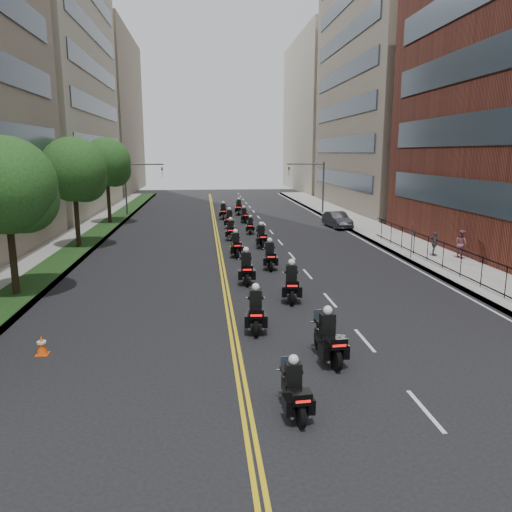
{
  "coord_description": "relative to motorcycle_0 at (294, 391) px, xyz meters",
  "views": [
    {
      "loc": [
        -2.44,
        -11.39,
        6.61
      ],
      "look_at": [
        0.12,
        13.01,
        1.5
      ],
      "focal_mm": 35.0,
      "sensor_mm": 36.0,
      "label": 1
    }
  ],
  "objects": [
    {
      "name": "ground",
      "position": [
        0.23,
        -0.23,
        -0.62
      ],
      "size": [
        160.0,
        160.0,
        0.0
      ],
      "primitive_type": "plane",
      "color": "black",
      "rests_on": "ground"
    },
    {
      "name": "sidewalk_right",
      "position": [
        12.23,
        24.77,
        -0.54
      ],
      "size": [
        4.0,
        90.0,
        0.15
      ],
      "primitive_type": "cube",
      "color": "gray",
      "rests_on": "ground"
    },
    {
      "name": "sidewalk_left",
      "position": [
        -11.77,
        24.77,
        -0.54
      ],
      "size": [
        4.0,
        90.0,
        0.15
      ],
      "primitive_type": "cube",
      "color": "gray",
      "rests_on": "ground"
    },
    {
      "name": "grass_strip",
      "position": [
        -10.97,
        24.77,
        -0.45
      ],
      "size": [
        2.0,
        90.0,
        0.04
      ],
      "primitive_type": "cube",
      "color": "#163814",
      "rests_on": "sidewalk_left"
    },
    {
      "name": "building_right_tan",
      "position": [
        21.71,
        47.77,
        14.38
      ],
      "size": [
        15.11,
        28.0,
        30.0
      ],
      "color": "gray",
      "rests_on": "ground"
    },
    {
      "name": "building_right_far",
      "position": [
        21.73,
        77.77,
        12.38
      ],
      "size": [
        15.0,
        28.0,
        26.0
      ],
      "primitive_type": "cube",
      "color": "#AEA88C",
      "rests_on": "ground"
    },
    {
      "name": "building_left_mid",
      "position": [
        -21.74,
        47.77,
        16.38
      ],
      "size": [
        16.11,
        28.0,
        34.0
      ],
      "color": "#AEA88C",
      "rests_on": "ground"
    },
    {
      "name": "building_left_far",
      "position": [
        -21.77,
        77.77,
        12.38
      ],
      "size": [
        16.0,
        28.0,
        26.0
      ],
      "primitive_type": "cube",
      "color": "gray",
      "rests_on": "ground"
    },
    {
      "name": "iron_fence",
      "position": [
        11.23,
        11.77,
        0.29
      ],
      "size": [
        0.05,
        28.0,
        1.5
      ],
      "color": "black",
      "rests_on": "sidewalk_right"
    },
    {
      "name": "street_trees",
      "position": [
        -10.81,
        18.37,
        4.51
      ],
      "size": [
        4.4,
        38.4,
        7.98
      ],
      "color": "black",
      "rests_on": "ground"
    },
    {
      "name": "traffic_signal_right",
      "position": [
        9.77,
        41.77,
        3.08
      ],
      "size": [
        4.09,
        0.2,
        5.6
      ],
      "color": "#3F3F44",
      "rests_on": "ground"
    },
    {
      "name": "traffic_signal_left",
      "position": [
        -9.3,
        41.77,
        3.08
      ],
      "size": [
        4.09,
        0.2,
        5.6
      ],
      "color": "#3F3F44",
      "rests_on": "ground"
    },
    {
      "name": "motorcycle_0",
      "position": [
        0.0,
        0.0,
        0.0
      ],
      "size": [
        0.54,
        2.12,
        1.56
      ],
      "rotation": [
        0.0,
        0.0,
        0.07
      ],
      "color": "black",
      "rests_on": "ground"
    },
    {
      "name": "motorcycle_1",
      "position": [
        1.69,
        3.18,
        0.1
      ],
      "size": [
        0.66,
        2.45,
        1.81
      ],
      "rotation": [
        0.0,
        0.0,
        0.08
      ],
      "color": "black",
      "rests_on": "ground"
    },
    {
      "name": "motorcycle_2",
      "position": [
        -0.34,
        6.29,
        0.09
      ],
      "size": [
        0.65,
        2.42,
        1.79
      ],
      "rotation": [
        0.0,
        0.0,
        -0.09
      ],
      "color": "black",
      "rests_on": "ground"
    },
    {
      "name": "motorcycle_3",
      "position": [
        1.68,
        10.01,
        0.13
      ],
      "size": [
        0.78,
        2.55,
        1.88
      ],
      "rotation": [
        0.0,
        0.0,
        -0.14
      ],
      "color": "black",
      "rests_on": "ground"
    },
    {
      "name": "motorcycle_4",
      "position": [
        -0.11,
        13.29,
        0.12
      ],
      "size": [
        0.59,
        2.52,
        1.86
      ],
      "rotation": [
        0.0,
        0.0,
        -0.03
      ],
      "color": "black",
      "rests_on": "ground"
    },
    {
      "name": "motorcycle_5",
      "position": [
        1.53,
        16.35,
        0.09
      ],
      "size": [
        0.6,
        2.43,
        1.79
      ],
      "rotation": [
        0.0,
        0.0,
        -0.06
      ],
      "color": "black",
      "rests_on": "ground"
    },
    {
      "name": "motorcycle_6",
      "position": [
        -0.21,
        19.99,
        0.08
      ],
      "size": [
        0.57,
        2.41,
        1.77
      ],
      "rotation": [
        0.0,
        0.0,
        0.04
      ],
      "color": "black",
      "rests_on": "ground"
    },
    {
      "name": "motorcycle_7",
      "position": [
        1.79,
        22.91,
        0.1
      ],
      "size": [
        0.57,
        2.46,
        1.82
      ],
      "rotation": [
        0.0,
        0.0,
        0.01
      ],
      "color": "black",
      "rests_on": "ground"
    },
    {
      "name": "motorcycle_8",
      "position": [
        -0.2,
        26.4,
        0.07
      ],
      "size": [
        0.56,
        2.34,
        1.73
      ],
      "rotation": [
        0.0,
        0.0,
        -0.05
      ],
      "color": "black",
      "rests_on": "ground"
    },
    {
      "name": "motorcycle_9",
      "position": [
        1.6,
        29.13,
        -0.01
      ],
      "size": [
        0.62,
        2.09,
        1.54
      ],
      "rotation": [
        0.0,
        0.0,
        -0.12
      ],
      "color": "black",
      "rests_on": "ground"
    },
    {
      "name": "motorcycle_10",
      "position": [
        0.03,
        32.4,
        0.12
      ],
      "size": [
        0.68,
        2.51,
        1.86
      ],
      "rotation": [
        0.0,
        0.0,
        -0.09
      ],
      "color": "black",
      "rests_on": "ground"
    },
    {
      "name": "motorcycle_11",
      "position": [
        1.62,
        35.8,
        0.02
      ],
      "size": [
        0.57,
        2.2,
        1.62
      ],
      "rotation": [
        0.0,
        0.0,
        0.07
      ],
      "color": "black",
      "rests_on": "ground"
    },
    {
      "name": "motorcycle_12",
      "position": [
        -0.26,
        38.63,
        0.09
      ],
      "size": [
        0.57,
        2.44,
        1.8
      ],
      "rotation": [
        0.0,
        0.0,
        -0.04
      ],
      "color": "black",
      "rests_on": "ground"
    },
    {
      "name": "motorcycle_13",
      "position": [
        1.54,
        41.98,
        0.12
      ],
      "size": [
        0.62,
        2.53,
        1.86
      ],
      "rotation": [
        0.0,
        0.0,
        -0.06
      ],
      "color": "black",
      "rests_on": "ground"
    },
    {
      "name": "parked_sedan",
      "position": [
        9.63,
        31.66,
        0.09
      ],
      "size": [
        1.91,
        4.4,
        1.41
      ],
      "primitive_type": "imported",
      "rotation": [
        0.0,
        0.0,
        0.1
      ],
      "color": "black",
      "rests_on": "ground"
    },
    {
      "name": "pedestrian_b",
      "position": [
        13.73,
        17.44,
        0.41
      ],
      "size": [
        0.78,
        0.94,
        1.75
      ],
      "primitive_type": "imported",
      "rotation": [
        0.0,
        0.0,
        1.71
      ],
      "color": "#95515D",
      "rests_on": "sidewalk_right"
    },
    {
      "name": "pedestrian_c",
      "position": [
        12.33,
        18.16,
        0.3
      ],
      "size": [
        0.75,
        0.97,
        1.53
      ],
      "primitive_type": "imported",
      "rotation": [
        0.0,
        0.0,
        1.08
      ],
      "color": "#42444A",
      "rests_on": "sidewalk_right"
    },
    {
      "name": "traffic_cone",
      "position": [
        -7.67,
        4.65,
        -0.29
      ],
      "size": [
        0.4,
        0.4,
        0.67
      ],
      "color": "#FF500D",
      "rests_on": "ground"
    }
  ]
}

